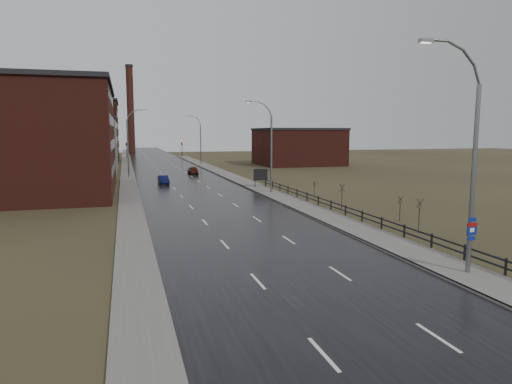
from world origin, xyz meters
TOP-DOWN VIEW (x-y plane):
  - ground at (0.00, 0.00)m, footprint 320.00×320.00m
  - road at (0.00, 60.00)m, footprint 14.00×300.00m
  - sidewalk_right at (8.60, 35.00)m, footprint 3.20×180.00m
  - curb_right at (7.08, 35.00)m, footprint 0.16×180.00m
  - sidewalk_left at (-8.20, 60.00)m, footprint 2.40×260.00m
  - warehouse_near at (-20.99, 45.00)m, footprint 22.44×28.56m
  - warehouse_mid at (-17.99, 78.00)m, footprint 16.32×20.40m
  - warehouse_far at (-22.99, 108.00)m, footprint 26.52×24.48m
  - building_right at (30.30, 82.00)m, footprint 18.36×16.32m
  - smokestack at (-6.00, 150.00)m, footprint 2.70×2.70m
  - streetlight_main at (8.47, 2.00)m, footprint 3.91×0.29m
  - streetlight_right_mid at (8.50, 36.00)m, footprint 3.36×0.28m
  - streetlight_left at (-7.70, 62.00)m, footprint 3.36×0.28m
  - streetlight_right_far at (8.50, 90.00)m, footprint 3.36×0.28m
  - guardrail at (10.30, 18.31)m, footprint 0.10×53.05m
  - shrub_c at (12.68, 11.67)m, footprint 0.62×0.65m
  - shrub_d at (13.92, 16.04)m, footprint 0.52×0.55m
  - shrub_e at (11.95, 23.02)m, footprint 0.60×0.63m
  - shrub_f at (13.23, 32.83)m, footprint 0.41×0.43m
  - billboard at (9.10, 41.67)m, footprint 1.98×0.17m
  - traffic_light_left at (-8.00, 120.00)m, footprint 0.58×2.73m
  - traffic_light_right at (8.00, 120.00)m, footprint 0.58×2.73m
  - car_near at (-3.28, 49.54)m, footprint 1.47×3.89m
  - car_far at (3.24, 64.74)m, footprint 1.74×4.21m

SIDE VIEW (x-z plane):
  - ground at x=0.00m, z-range 0.00..0.00m
  - road at x=0.00m, z-range 0.00..0.06m
  - sidewalk_left at x=-8.20m, z-range 0.00..0.12m
  - sidewalk_right at x=8.60m, z-range 0.00..0.18m
  - curb_right at x=7.08m, z-range 0.00..0.18m
  - car_near at x=-3.28m, z-range 0.00..1.27m
  - guardrail at x=10.30m, z-range 0.16..1.26m
  - car_far at x=3.24m, z-range 0.00..1.43m
  - shrub_f at x=13.23m, z-range 0.05..1.75m
  - shrub_d at x=13.92m, z-range 0.07..2.27m
  - shrub_e at x=11.95m, z-range 0.08..2.60m
  - shrub_c at x=12.68m, z-range 0.08..2.71m
  - billboard at x=9.10m, z-range 0.44..3.08m
  - building_right at x=30.30m, z-range 0.01..8.51m
  - traffic_light_left at x=-8.00m, z-range 1.95..7.25m
  - traffic_light_right at x=8.00m, z-range 1.95..7.25m
  - warehouse_mid at x=-17.99m, z-range 0.01..10.51m
  - streetlight_right_mid at x=8.50m, z-range 0.16..11.51m
  - streetlight_left at x=-7.70m, z-range 0.16..11.51m
  - streetlight_right_far at x=8.50m, z-range 0.16..11.51m
  - streetlight_main at x=8.47m, z-range 0.01..12.11m
  - warehouse_near at x=-20.99m, z-range 0.01..13.51m
  - warehouse_far at x=-22.99m, z-range 0.01..15.51m
  - smokestack at x=-6.00m, z-range 0.15..30.85m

